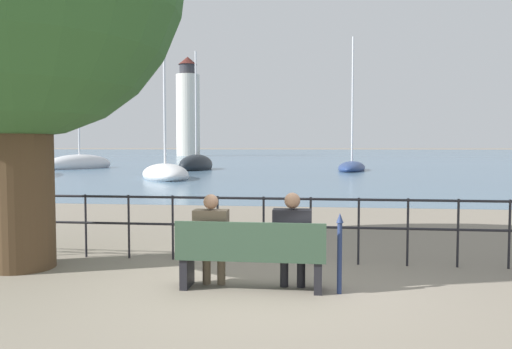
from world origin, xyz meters
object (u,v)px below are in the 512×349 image
sailboat_0 (165,174)px  sailboat_2 (196,165)px  seated_person_right (292,237)px  sailboat_4 (35,172)px  sailboat_3 (352,167)px  seated_person_left (212,236)px  sailboat_5 (80,164)px  harbor_lighthouse (188,110)px  park_bench (251,257)px  closed_umbrella (340,249)px

sailboat_0 → sailboat_2: bearing=69.9°
seated_person_right → sailboat_4: size_ratio=0.15×
sailboat_3 → sailboat_4: size_ratio=1.28×
seated_person_right → sailboat_2: (-9.11, 32.32, -0.30)m
seated_person_left → sailboat_3: size_ratio=0.12×
sailboat_5 → seated_person_right: bearing=-35.8°
sailboat_3 → harbor_lighthouse: 64.65m
seated_person_left → sailboat_3: sailboat_3 is taller
seated_person_right → sailboat_0: size_ratio=0.15×
sailboat_4 → harbor_lighthouse: size_ratio=0.42×
sailboat_2 → sailboat_5: sailboat_2 is taller
park_bench → sailboat_4: (-16.49, 22.77, -0.16)m
park_bench → closed_umbrella: bearing=-0.9°
sailboat_3 → sailboat_5: sailboat_3 is taller
sailboat_2 → sailboat_4: bearing=-123.3°
seated_person_left → closed_umbrella: bearing=-3.3°
seated_person_left → seated_person_right: bearing=-0.1°
sailboat_0 → sailboat_4: 8.79m
sailboat_0 → sailboat_5: 16.19m
closed_umbrella → sailboat_2: size_ratio=0.10×
sailboat_2 → harbor_lighthouse: harbor_lighthouse is taller
sailboat_2 → sailboat_4: sailboat_2 is taller
park_bench → sailboat_3: 32.78m
seated_person_left → sailboat_2: 33.31m
park_bench → sailboat_2: size_ratio=0.19×
sailboat_2 → harbor_lighthouse: 60.58m
sailboat_5 → park_bench: bearing=-36.6°
seated_person_left → closed_umbrella: 1.66m
sailboat_4 → sailboat_5: bearing=80.1°
closed_umbrella → harbor_lighthouse: (-25.38, 90.28, 8.48)m
seated_person_right → sailboat_3: size_ratio=0.12×
seated_person_right → closed_umbrella: 0.62m
sailboat_4 → park_bench: bearing=-76.3°
park_bench → sailboat_5: 38.34m
sailboat_4 → harbor_lighthouse: 68.50m
closed_umbrella → seated_person_right: bearing=171.1°
sailboat_5 → harbor_lighthouse: bearing=119.5°
sailboat_3 → harbor_lighthouse: size_ratio=0.54×
seated_person_right → closed_umbrella: seated_person_right is taller
sailboat_0 → sailboat_5: sailboat_5 is taller
seated_person_left → sailboat_2: bearing=104.0°
seated_person_left → harbor_lighthouse: size_ratio=0.06×
closed_umbrella → sailboat_3: 32.70m
sailboat_0 → sailboat_4: bearing=147.8°
seated_person_right → sailboat_3: bearing=84.6°
sailboat_4 → sailboat_5: size_ratio=0.87×
closed_umbrella → harbor_lighthouse: size_ratio=0.05×
sailboat_4 → sailboat_5: (-2.33, 10.63, 0.09)m
park_bench → seated_person_left: seated_person_left is taller
sailboat_2 → sailboat_5: 10.29m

